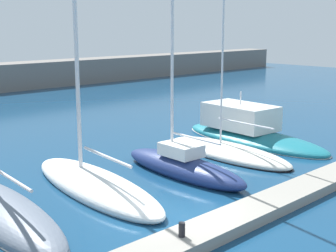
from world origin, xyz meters
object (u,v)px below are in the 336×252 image
(sailboat_ivory_sixth, at_px, (227,152))
(motorboat_teal_seventh, at_px, (249,132))
(dock_bollard, at_px, (182,230))
(sailboat_navy_fifth, at_px, (182,164))
(sailboat_white_fourth, at_px, (94,183))
(sailboat_slate_third, at_px, (1,209))

(sailboat_ivory_sixth, bearing_deg, motorboat_teal_seventh, -67.86)
(motorboat_teal_seventh, bearing_deg, dock_bollard, 123.23)
(motorboat_teal_seventh, bearing_deg, sailboat_navy_fifth, 108.84)
(sailboat_white_fourth, bearing_deg, motorboat_teal_seventh, -79.09)
(sailboat_navy_fifth, height_order, dock_bollard, sailboat_navy_fifth)
(sailboat_slate_third, distance_m, sailboat_navy_fifth, 8.10)
(sailboat_slate_third, xyz_separation_m, sailboat_navy_fifth, (8.03, -1.02, 0.23))
(sailboat_white_fourth, height_order, dock_bollard, sailboat_white_fourth)
(sailboat_slate_third, bearing_deg, sailboat_navy_fifth, -92.81)
(sailboat_white_fourth, height_order, sailboat_ivory_sixth, sailboat_white_fourth)
(sailboat_navy_fifth, bearing_deg, motorboat_teal_seventh, -73.17)
(sailboat_ivory_sixth, xyz_separation_m, motorboat_teal_seventh, (3.50, 1.23, 0.33))
(sailboat_slate_third, distance_m, sailboat_white_fourth, 3.98)
(sailboat_ivory_sixth, xyz_separation_m, dock_bollard, (-9.23, -5.82, 0.44))
(motorboat_teal_seventh, bearing_deg, sailboat_slate_third, 97.69)
(sailboat_slate_third, relative_size, sailboat_navy_fifth, 1.17)
(sailboat_navy_fifth, bearing_deg, dock_bollard, 136.59)
(sailboat_white_fourth, bearing_deg, sailboat_navy_fifth, -97.96)
(sailboat_navy_fifth, relative_size, motorboat_teal_seventh, 1.42)
(sailboat_slate_third, xyz_separation_m, sailboat_white_fourth, (3.98, 0.01, 0.02))
(sailboat_white_fourth, bearing_deg, dock_bollard, 175.59)
(sailboat_ivory_sixth, height_order, dock_bollard, sailboat_ivory_sixth)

